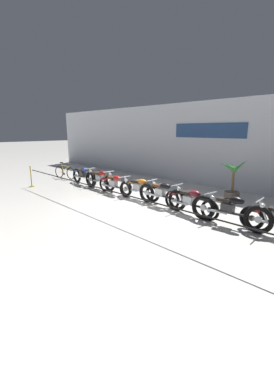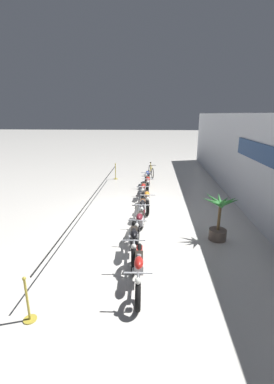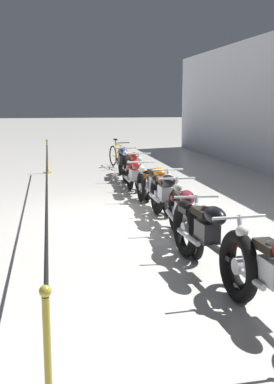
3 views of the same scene
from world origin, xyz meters
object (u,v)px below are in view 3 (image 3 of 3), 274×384
(motorcycle_orange_3, at_px, (157,186))
(motorcycle_red_2, at_px, (135,176))
(bicycle, at_px, (118,156))
(motorcycle_black_4, at_px, (166,197))
(motorcycle_maroon_5, at_px, (184,214))
(motorcycle_blue_0, at_px, (123,162))
(motorcycle_red_1, at_px, (133,168))
(stanchion_far_left, at_px, (47,169))
(motorcycle_black_6, at_px, (209,239))

(motorcycle_orange_3, bearing_deg, motorcycle_red_2, -170.97)
(bicycle, bearing_deg, motorcycle_black_4, -1.66)
(motorcycle_maroon_5, bearing_deg, motorcycle_blue_0, 179.39)
(motorcycle_red_1, xyz_separation_m, motorcycle_orange_3, (2.65, 0.03, -0.02))
(motorcycle_blue_0, distance_m, motorcycle_maroon_5, 6.70)
(motorcycle_red_1, distance_m, motorcycle_maroon_5, 5.29)
(motorcycle_maroon_5, xyz_separation_m, stanchion_far_left, (-3.47, -2.08, 0.29))
(motorcycle_blue_0, height_order, bicycle, motorcycle_blue_0)
(motorcycle_blue_0, bearing_deg, motorcycle_orange_3, 1.27)
(motorcycle_maroon_5, height_order, motorcycle_black_6, motorcycle_black_6)
(motorcycle_blue_0, relative_size, motorcycle_black_4, 0.97)
(motorcycle_maroon_5, bearing_deg, motorcycle_red_2, -179.23)
(motorcycle_black_4, bearing_deg, motorcycle_blue_0, 179.60)
(motorcycle_red_1, height_order, motorcycle_maroon_5, motorcycle_red_1)
(motorcycle_black_4, relative_size, stanchion_far_left, 0.19)
(motorcycle_red_1, xyz_separation_m, motorcycle_black_4, (3.98, -0.10, 0.00))
(motorcycle_red_2, distance_m, bicycle, 5.02)
(motorcycle_black_6, height_order, bicycle, motorcycle_black_6)
(motorcycle_blue_0, bearing_deg, motorcycle_maroon_5, -0.61)
(motorcycle_red_2, distance_m, motorcycle_black_4, 2.68)
(motorcycle_red_2, relative_size, motorcycle_orange_3, 1.01)
(motorcycle_black_4, distance_m, bicycle, 7.69)
(motorcycle_orange_3, xyz_separation_m, motorcycle_maroon_5, (2.64, -0.16, 0.01))
(motorcycle_blue_0, relative_size, bicycle, 1.30)
(bicycle, bearing_deg, motorcycle_red_2, -3.55)
(motorcycle_orange_3, xyz_separation_m, bicycle, (-6.36, 0.10, -0.07))
(motorcycle_black_4, bearing_deg, stanchion_far_left, -135.67)
(motorcycle_maroon_5, relative_size, motorcycle_black_6, 0.92)
(motorcycle_red_1, relative_size, motorcycle_black_4, 0.96)
(motorcycle_blue_0, distance_m, motorcycle_black_6, 8.15)
(bicycle, distance_m, stanchion_far_left, 6.01)
(motorcycle_orange_3, xyz_separation_m, motorcycle_black_4, (1.33, -0.13, 0.02))
(motorcycle_red_1, distance_m, motorcycle_black_4, 3.98)
(motorcycle_orange_3, height_order, motorcycle_maroon_5, same)
(stanchion_far_left, bearing_deg, motorcycle_orange_3, 69.52)
(motorcycle_red_2, xyz_separation_m, motorcycle_maroon_5, (3.99, 0.05, 0.00))
(motorcycle_maroon_5, height_order, stanchion_far_left, stanchion_far_left)
(bicycle, bearing_deg, motorcycle_red_1, -1.93)
(motorcycle_orange_3, bearing_deg, motorcycle_black_4, -5.47)
(motorcycle_orange_3, bearing_deg, motorcycle_maroon_5, -3.50)
(stanchion_far_left, bearing_deg, motorcycle_black_6, 22.03)
(motorcycle_red_2, bearing_deg, motorcycle_black_4, 1.87)
(motorcycle_orange_3, distance_m, motorcycle_maroon_5, 2.64)
(motorcycle_red_2, distance_m, motorcycle_black_6, 5.43)
(motorcycle_maroon_5, height_order, bicycle, bicycle)
(motorcycle_maroon_5, xyz_separation_m, bicycle, (-9.00, 0.26, -0.09))
(motorcycle_orange_3, xyz_separation_m, stanchion_far_left, (-0.84, -2.24, 0.30))
(motorcycle_black_4, xyz_separation_m, motorcycle_maroon_5, (1.31, -0.03, -0.01))
(motorcycle_red_1, bearing_deg, motorcycle_black_6, -1.92)
(motorcycle_red_2, height_order, motorcycle_black_4, motorcycle_black_4)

